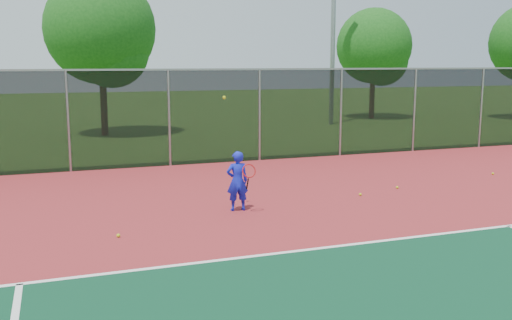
{
  "coord_description": "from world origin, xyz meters",
  "views": [
    {
      "loc": [
        -6.39,
        -5.61,
        3.23
      ],
      "look_at": [
        -2.61,
        5.0,
        1.3
      ],
      "focal_mm": 40.0,
      "sensor_mm": 36.0,
      "label": 1
    }
  ],
  "objects": [
    {
      "name": "tree_back_mid",
      "position": [
        11.31,
        23.55,
        3.98
      ],
      "size": [
        4.32,
        4.32,
        6.34
      ],
      "color": "#3D2916",
      "rests_on": "ground"
    },
    {
      "name": "tree_back_left",
      "position": [
        -4.15,
        20.66,
        4.46
      ],
      "size": [
        4.83,
        4.83,
        7.1
      ],
      "color": "#3D2916",
      "rests_on": "ground"
    },
    {
      "name": "practice_ball_4",
      "position": [
        5.52,
        7.35,
        0.06
      ],
      "size": [
        0.07,
        0.07,
        0.07
      ],
      "primitive_type": "sphere",
      "color": "#C1CC17",
      "rests_on": "court_apron"
    },
    {
      "name": "court_apron",
      "position": [
        0.0,
        2.0,
        0.01
      ],
      "size": [
        30.0,
        20.0,
        0.02
      ],
      "primitive_type": "cube",
      "color": "maroon",
      "rests_on": "ground"
    },
    {
      "name": "floodlight_n",
      "position": [
        7.47,
        21.46,
        6.37
      ],
      "size": [
        0.9,
        0.4,
        11.21
      ],
      "color": "gray",
      "rests_on": "ground"
    },
    {
      "name": "practice_ball_5",
      "position": [
        1.86,
        6.69,
        0.06
      ],
      "size": [
        0.07,
        0.07,
        0.07
      ],
      "primitive_type": "sphere",
      "color": "#C1CC17",
      "rests_on": "court_apron"
    },
    {
      "name": "practice_ball_1",
      "position": [
        0.56,
        6.31,
        0.06
      ],
      "size": [
        0.07,
        0.07,
        0.07
      ],
      "primitive_type": "sphere",
      "color": "#C1CC17",
      "rests_on": "court_apron"
    },
    {
      "name": "fence_back",
      "position": [
        0.0,
        12.0,
        1.56
      ],
      "size": [
        30.0,
        0.06,
        3.03
      ],
      "color": "black",
      "rests_on": "court_apron"
    },
    {
      "name": "tennis_player",
      "position": [
        -2.69,
        5.99,
        0.69
      ],
      "size": [
        0.59,
        0.59,
        2.51
      ],
      "color": "#1520CB",
      "rests_on": "court_apron"
    },
    {
      "name": "practice_ball_0",
      "position": [
        -5.38,
        4.86,
        0.06
      ],
      "size": [
        0.07,
        0.07,
        0.07
      ],
      "primitive_type": "sphere",
      "color": "#C1CC17",
      "rests_on": "court_apron"
    }
  ]
}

